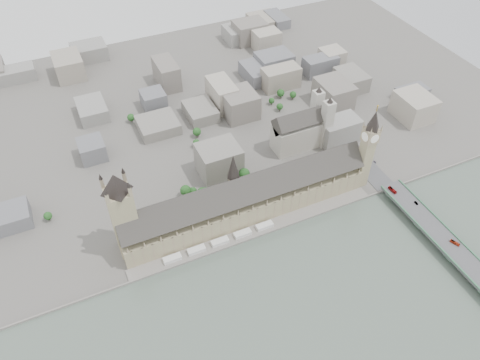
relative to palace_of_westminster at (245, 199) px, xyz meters
name	(u,v)px	position (x,y,z in m)	size (l,w,h in m)	color
ground	(253,227)	(0.00, -19.70, -22.71)	(900.00, 900.00, 0.00)	#595651
embankment_wall	(259,236)	(0.00, -34.70, -21.21)	(600.00, 1.50, 3.00)	slate
river_terrace	(256,231)	(0.00, -27.20, -21.71)	(270.00, 15.00, 2.00)	slate
terrace_tents	(220,242)	(-40.00, -26.70, -18.71)	(118.00, 7.00, 4.00)	silver
palace_of_westminster	(245,199)	(0.00, 0.00, 0.00)	(265.00, 40.73, 55.44)	#998E67
elizabeth_tower	(368,144)	(138.00, -11.70, 35.38)	(17.00, 17.00, 107.50)	#998E67
victoria_tower	(122,210)	(-122.00, 6.30, 32.50)	(30.00, 30.00, 100.00)	#998E67
central_tower	(233,173)	(-10.00, 6.30, 35.21)	(13.00, 13.00, 48.00)	gray
westminster_bridge	(434,233)	(162.00, -107.20, -17.58)	(25.00, 325.00, 10.25)	#474749
bridge_parapets	(468,262)	(162.00, -151.70, -11.88)	(25.00, 235.00, 1.15)	#3D6F4F
westminster_abbey	(302,129)	(110.92, 75.30, 2.38)	(68.00, 36.00, 64.00)	#9D9A8E
city_skyline_inland	(175,91)	(0.00, 225.30, -3.71)	(720.00, 360.00, 38.00)	gray
park_trees	(221,187)	(-10.00, 40.30, -15.21)	(110.00, 30.00, 15.00)	#194117
red_bus_north	(392,190)	(156.27, -44.99, -10.90)	(2.62, 11.19, 3.12)	#A51213
red_bus_south	(455,243)	(166.45, -129.16, -11.09)	(2.29, 9.78, 2.73)	red
car_silver	(416,203)	(167.74, -70.77, -11.64)	(1.72, 4.94, 1.63)	gray
car_approach	(375,162)	(167.35, 1.22, -11.79)	(1.86, 4.57, 1.33)	gray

